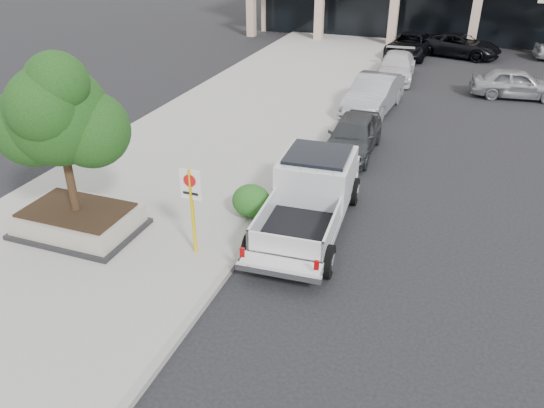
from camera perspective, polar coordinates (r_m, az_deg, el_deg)
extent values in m
plane|color=black|center=(12.57, 1.74, -8.90)|extent=(120.00, 120.00, 0.00)
cube|color=gray|center=(19.27, -8.08, 5.13)|extent=(8.00, 52.00, 0.15)
cube|color=gray|center=(17.86, 3.24, 3.43)|extent=(0.20, 52.00, 0.15)
cube|color=tan|center=(39.92, -2.27, 20.56)|extent=(0.55, 0.55, 4.20)
cube|color=black|center=(15.25, -19.93, -2.52)|extent=(3.20, 2.20, 0.12)
cube|color=#AA9E8E|center=(15.10, -20.13, -1.51)|extent=(3.00, 2.00, 0.50)
cube|color=black|center=(14.97, -20.30, -0.59)|extent=(2.70, 1.70, 0.06)
cylinder|color=#2F2212|center=(14.49, -21.05, 3.32)|extent=(0.22, 0.22, 2.20)
sphere|color=#11340E|center=(13.96, -22.12, 8.89)|extent=(2.50, 2.50, 2.50)
sphere|color=#11340E|center=(13.86, -18.82, 7.56)|extent=(1.90, 1.90, 1.90)
sphere|color=#11340E|center=(14.34, -22.19, 11.90)|extent=(1.60, 1.60, 1.60)
cylinder|color=yellow|center=(13.05, -8.53, -0.88)|extent=(0.09, 0.09, 2.30)
cube|color=white|center=(12.70, -8.77, 2.06)|extent=(0.55, 0.03, 0.78)
cylinder|color=red|center=(12.63, -8.87, 2.49)|extent=(0.32, 0.02, 0.32)
ellipsoid|color=#164F1A|center=(14.88, -2.24, 0.34)|extent=(1.10, 0.99, 0.93)
imported|color=#2F3234|center=(19.51, 8.73, 7.36)|extent=(1.69, 4.11, 1.40)
imported|color=#93969B|center=(24.13, 10.87, 11.53)|extent=(2.08, 4.87, 1.56)
imported|color=silver|center=(29.62, 13.20, 14.20)|extent=(2.13, 4.66, 1.32)
imported|color=black|center=(34.88, 14.63, 16.20)|extent=(2.85, 5.25, 1.40)
imported|color=#95979C|center=(28.17, 24.80, 11.71)|extent=(4.24, 2.10, 1.39)
imported|color=black|center=(35.79, 19.51, 15.80)|extent=(5.33, 3.43, 1.37)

